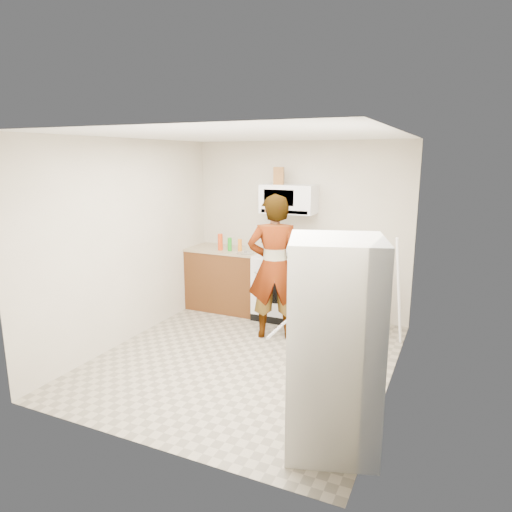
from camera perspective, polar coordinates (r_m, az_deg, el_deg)
The scene contains 20 objects.
floor at distance 5.40m, azimuth -1.27°, elevation -12.66°, with size 3.60×3.60×0.00m, color gray.
back_wall at distance 6.64m, azimuth 5.42°, elevation 3.34°, with size 3.20×0.02×2.50m, color beige.
right_wall at distance 4.56m, azimuth 16.96°, elevation -1.32°, with size 0.02×3.60×2.50m, color beige.
cabinet_left at distance 6.94m, azimuth -3.68°, elevation -2.98°, with size 1.12×0.62×0.90m, color #573014.
counter_left at distance 6.84m, azimuth -3.74°, elevation 0.80°, with size 1.14×0.64×0.04m, color tan.
cabinet_right at distance 6.34m, azimuth 10.20°, elevation -4.65°, with size 0.80×0.62×0.90m, color #573014.
counter_right at distance 6.23m, azimuth 10.36°, elevation -0.53°, with size 0.82×0.64×0.04m, color tan.
gas_range at distance 6.55m, azimuth 3.57°, elevation -3.60°, with size 0.76×0.65×1.13m.
microwave at distance 6.44m, azimuth 4.12°, elevation 7.13°, with size 0.76×0.38×0.40m, color white.
person at distance 5.74m, azimuth 2.28°, elevation -1.41°, with size 0.67×0.44×1.84m, color tan.
fridge at distance 3.65m, azimuth 9.69°, elevation -11.01°, with size 0.70×0.70×1.70m, color #BCBBB7.
kettle at distance 6.33m, azimuth 11.58°, elevation 0.68°, with size 0.16×0.16×0.19m, color white.
jug at distance 6.43m, azimuth 2.87°, elevation 9.99°, with size 0.14×0.14×0.24m, color brown.
saucepan at distance 6.64m, azimuth 2.49°, elevation 1.29°, with size 0.21×0.21×0.11m, color silver.
tray at distance 6.28m, azimuth 4.96°, elevation 0.09°, with size 0.25×0.16×0.05m, color white.
bottle_spray at distance 6.69m, azimuth -4.49°, elevation 1.75°, with size 0.07×0.07×0.24m, color red.
bottle_hot_sauce at distance 6.60m, azimuth -2.03°, elevation 1.36°, with size 0.06×0.06×0.18m, color orange.
bottle_green_cap at distance 6.64m, azimuth -3.31°, elevation 1.47°, with size 0.06×0.06×0.19m, color #1B8E19.
pot_lid at distance 6.48m, azimuth -1.32°, elevation 0.39°, with size 0.25×0.25×0.01m, color silver.
broom at distance 5.74m, azimuth 17.42°, elevation -4.34°, with size 0.03×0.03×1.39m, color white.
Camera 1 is at (2.14, -4.40, 2.29)m, focal length 32.00 mm.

